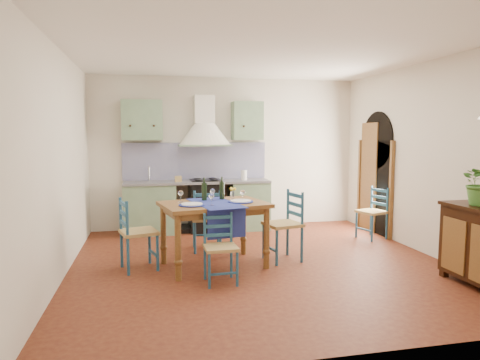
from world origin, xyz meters
name	(u,v)px	position (x,y,z in m)	size (l,w,h in m)	color
floor	(260,264)	(0.00, 0.00, 0.00)	(5.00, 5.00, 0.00)	#45160E
back_wall	(204,173)	(-0.47, 2.29, 1.05)	(5.00, 0.96, 2.80)	beige
right_wall	(416,162)	(2.50, 0.28, 1.34)	(0.26, 5.00, 2.80)	beige
left_wall	(60,163)	(-2.50, 0.00, 1.40)	(0.04, 5.00, 2.80)	beige
ceiling	(262,52)	(0.00, 0.00, 2.80)	(5.00, 5.00, 0.01)	white
dining_table	(214,210)	(-0.62, 0.03, 0.75)	(1.49, 1.17, 1.17)	brown
chair_near	(220,248)	(-0.65, -0.60, 0.42)	(0.39, 0.39, 0.81)	navy
chair_far	(207,219)	(-0.62, 0.81, 0.48)	(0.47, 0.47, 0.93)	navy
chair_left	(136,233)	(-1.63, 0.10, 0.48)	(0.54, 0.54, 0.93)	navy
chair_right	(285,225)	(0.37, 0.10, 0.50)	(0.53, 0.53, 0.97)	navy
chair_spare	(373,212)	(2.23, 1.01, 0.45)	(0.51, 0.51, 0.86)	navy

